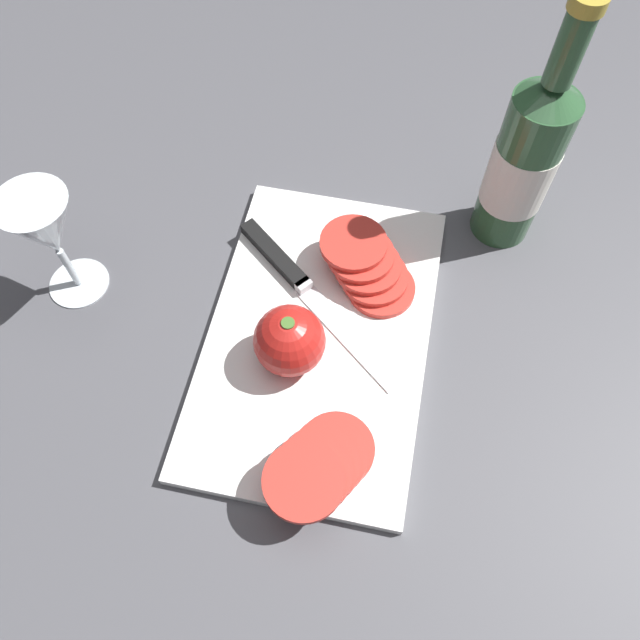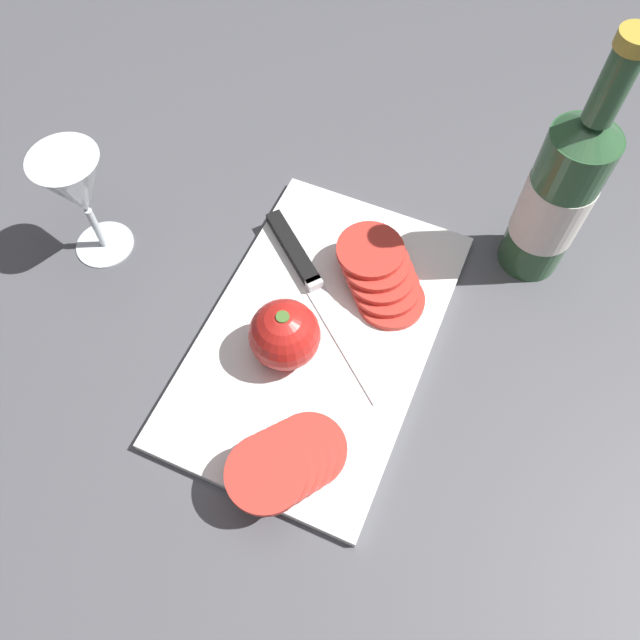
% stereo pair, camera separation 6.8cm
% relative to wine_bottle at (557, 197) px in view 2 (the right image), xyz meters
% --- Properties ---
extents(ground_plane, '(3.00, 3.00, 0.00)m').
position_rel_wine_bottle_xyz_m(ground_plane, '(0.20, -0.19, -0.12)').
color(ground_plane, '#4C4C51').
extents(cutting_board, '(0.40, 0.25, 0.01)m').
position_rel_wine_bottle_xyz_m(cutting_board, '(0.21, -0.19, -0.11)').
color(cutting_board, white).
rests_on(cutting_board, ground_plane).
extents(wine_bottle, '(0.07, 0.07, 0.32)m').
position_rel_wine_bottle_xyz_m(wine_bottle, '(0.00, 0.00, 0.00)').
color(wine_bottle, '#2D5633').
rests_on(wine_bottle, ground_plane).
extents(wine_glass, '(0.08, 0.08, 0.15)m').
position_rel_wine_bottle_xyz_m(wine_glass, '(0.19, -0.50, -0.01)').
color(wine_glass, silver).
rests_on(wine_glass, ground_plane).
extents(whole_tomato, '(0.08, 0.08, 0.08)m').
position_rel_wine_bottle_xyz_m(whole_tomato, '(0.24, -0.22, -0.06)').
color(whole_tomato, red).
rests_on(whole_tomato, cutting_board).
extents(knife, '(0.19, 0.23, 0.01)m').
position_rel_wine_bottle_xyz_m(knife, '(0.14, -0.24, -0.10)').
color(knife, silver).
rests_on(knife, cutting_board).
extents(tomato_slice_stack_near, '(0.11, 0.12, 0.04)m').
position_rel_wine_bottle_xyz_m(tomato_slice_stack_near, '(0.12, -0.15, -0.08)').
color(tomato_slice_stack_near, red).
rests_on(tomato_slice_stack_near, cutting_board).
extents(tomato_slice_stack_far, '(0.13, 0.10, 0.04)m').
position_rel_wine_bottle_xyz_m(tomato_slice_stack_far, '(0.36, -0.16, -0.08)').
color(tomato_slice_stack_far, red).
rests_on(tomato_slice_stack_far, cutting_board).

